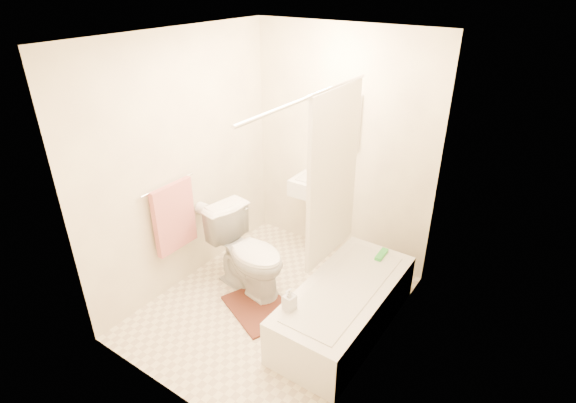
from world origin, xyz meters
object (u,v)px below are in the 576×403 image
Objects in this scene: soap_bottle at (289,299)px; bath_mat at (260,307)px; bathtub at (344,307)px; toilet at (249,253)px; sink at (316,212)px.

bath_mat is at bearing 153.19° from soap_bottle.
bathtub is at bearing 64.12° from soap_bottle.
sink is at bearing 0.16° from toilet.
sink reaches higher than bathtub.
toilet is 0.91m from soap_bottle.
bath_mat is (0.10, -1.16, -0.46)m from sink.
sink is at bearing 113.40° from soap_bottle.
bathtub is at bearing 17.41° from bath_mat.
sink is 1.28m from bathtub.
toilet reaches higher than soap_bottle.
bath_mat is 0.77m from soap_bottle.
bathtub is (0.85, -0.92, -0.26)m from sink.
bathtub is 0.81m from bath_mat.
sink reaches higher than toilet.
soap_bottle reaches higher than bathtub.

